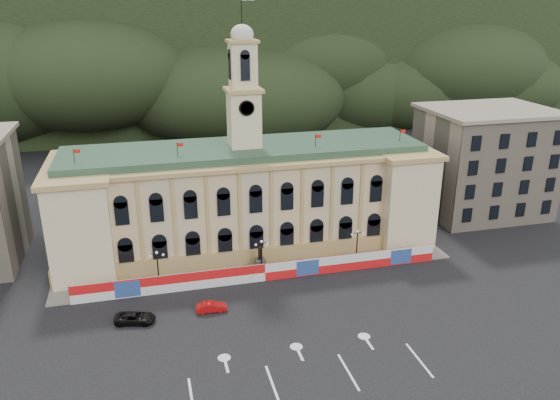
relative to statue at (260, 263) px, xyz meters
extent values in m
plane|color=black|center=(0.00, -18.00, -1.19)|extent=(260.00, 260.00, 0.00)
cube|color=black|center=(0.00, 112.00, 20.81)|extent=(230.00, 70.00, 44.00)
cube|color=#595651|center=(35.00, 92.00, 28.81)|extent=(22.00, 8.00, 14.00)
cube|color=#C7B58F|center=(0.00, 10.00, 5.81)|extent=(55.00, 15.00, 14.00)
cube|color=tan|center=(0.00, 2.20, 0.01)|extent=(56.00, 0.80, 2.40)
cube|color=tan|center=(0.00, 10.00, 13.11)|extent=(56.20, 16.20, 0.60)
cube|color=#30503A|center=(0.00, 10.00, 13.81)|extent=(53.00, 13.00, 1.20)
cube|color=beige|center=(-23.50, 9.00, 5.81)|extent=(8.00, 17.00, 14.00)
cube|color=beige|center=(23.50, 9.00, 5.81)|extent=(8.00, 17.00, 14.00)
cube|color=beige|center=(0.00, 10.00, 18.41)|extent=(4.40, 4.40, 8.00)
cube|color=tan|center=(0.00, 10.00, 22.61)|extent=(5.20, 5.20, 0.50)
cube|color=beige|center=(0.00, 10.00, 25.91)|extent=(3.60, 3.60, 6.50)
cube|color=tan|center=(0.00, 10.00, 29.31)|extent=(4.20, 4.20, 0.40)
cylinder|color=black|center=(0.00, 7.70, 20.41)|extent=(2.20, 0.20, 2.20)
ellipsoid|color=beige|center=(0.00, 10.00, 30.21)|extent=(3.20, 3.20, 2.72)
cylinder|color=black|center=(0.00, 10.00, 33.41)|extent=(0.12, 0.12, 5.00)
cube|color=tan|center=(43.00, 13.00, 7.81)|extent=(20.00, 16.00, 18.00)
cube|color=gray|center=(43.00, 13.00, 17.11)|extent=(21.00, 17.00, 0.60)
cube|color=red|center=(0.00, -3.00, 0.06)|extent=(50.00, 0.25, 2.50)
cube|color=#2A498E|center=(-18.00, -3.14, 0.06)|extent=(3.20, 0.05, 2.20)
cube|color=#2A498E|center=(6.00, -3.14, 0.06)|extent=(3.20, 0.05, 2.20)
cube|color=#2A498E|center=(20.00, -3.14, 0.06)|extent=(3.20, 0.05, 2.20)
cube|color=slate|center=(0.00, -0.25, -1.11)|extent=(56.00, 5.50, 0.16)
cube|color=#595651|center=(0.00, 0.00, -0.29)|extent=(1.40, 1.40, 1.80)
cylinder|color=black|center=(0.00, 0.00, 1.41)|extent=(0.60, 0.60, 1.60)
sphere|color=black|center=(0.00, 0.00, 2.31)|extent=(0.44, 0.44, 0.44)
cylinder|color=black|center=(-14.00, -1.00, -1.04)|extent=(0.44, 0.44, 0.30)
cylinder|color=black|center=(-14.00, -1.00, 1.21)|extent=(0.18, 0.18, 4.80)
cube|color=black|center=(-14.00, -1.00, 3.51)|extent=(1.60, 0.08, 0.08)
sphere|color=silver|center=(-14.80, -1.00, 3.36)|extent=(0.36, 0.36, 0.36)
sphere|color=silver|center=(-13.20, -1.00, 3.36)|extent=(0.36, 0.36, 0.36)
sphere|color=silver|center=(-14.00, -1.00, 3.76)|extent=(0.40, 0.40, 0.40)
cylinder|color=black|center=(0.00, -1.00, -1.04)|extent=(0.44, 0.44, 0.30)
cylinder|color=black|center=(0.00, -1.00, 1.21)|extent=(0.18, 0.18, 4.80)
cube|color=black|center=(0.00, -1.00, 3.51)|extent=(1.60, 0.08, 0.08)
sphere|color=silver|center=(-0.80, -1.00, 3.36)|extent=(0.36, 0.36, 0.36)
sphere|color=silver|center=(0.80, -1.00, 3.36)|extent=(0.36, 0.36, 0.36)
sphere|color=silver|center=(0.00, -1.00, 3.76)|extent=(0.40, 0.40, 0.40)
cylinder|color=black|center=(14.00, -1.00, -1.04)|extent=(0.44, 0.44, 0.30)
cylinder|color=black|center=(14.00, -1.00, 1.21)|extent=(0.18, 0.18, 4.80)
cube|color=black|center=(14.00, -1.00, 3.51)|extent=(1.60, 0.08, 0.08)
sphere|color=silver|center=(13.20, -1.00, 3.36)|extent=(0.36, 0.36, 0.36)
sphere|color=silver|center=(14.80, -1.00, 3.36)|extent=(0.36, 0.36, 0.36)
sphere|color=silver|center=(14.00, -1.00, 3.76)|extent=(0.40, 0.40, 0.40)
imported|color=#A90C0D|center=(-8.08, -8.97, -0.57)|extent=(1.67, 3.89, 1.24)
imported|color=black|center=(-17.14, -9.24, -0.53)|extent=(4.21, 5.67, 1.31)
camera|label=1|loc=(-14.25, -67.22, 34.73)|focal=35.00mm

